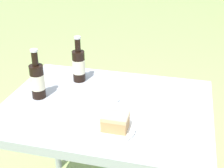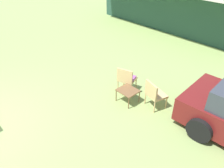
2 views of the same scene
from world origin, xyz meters
The scene contains 4 objects.
cabin_building centered at (-0.88, 11.54, 1.38)m, with size 9.46×4.91×2.73m.
wicker_chair_cushioned centered at (1.44, 4.30, 0.48)m, with size 0.63×0.60×0.85m.
wicker_chair_plain centered at (2.54, 4.28, 0.48)m, with size 0.62×0.59×0.85m.
garden_side_table centered at (1.86, 3.92, 0.37)m, with size 0.57×0.51×0.41m.
Camera 2 is at (5.40, -0.00, 4.07)m, focal length 35.00 mm.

